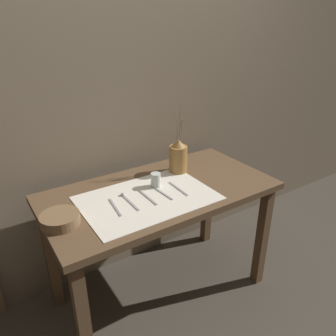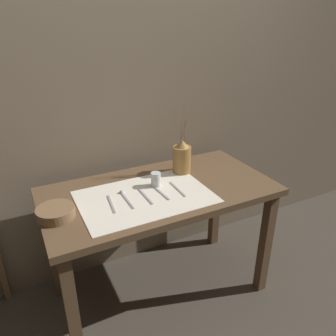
# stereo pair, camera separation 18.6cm
# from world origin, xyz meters

# --- Properties ---
(ground_plane) EXTENTS (12.00, 12.00, 0.00)m
(ground_plane) POSITION_xyz_m (0.00, 0.00, 0.00)
(ground_plane) COLOR #473F35
(stone_wall_back) EXTENTS (7.00, 0.06, 2.40)m
(stone_wall_back) POSITION_xyz_m (0.00, 0.45, 1.20)
(stone_wall_back) COLOR #7A6B56
(stone_wall_back) RESTS_ON ground_plane
(wooden_table) EXTENTS (1.34, 0.69, 0.78)m
(wooden_table) POSITION_xyz_m (0.00, 0.00, 0.67)
(wooden_table) COLOR brown
(wooden_table) RESTS_ON ground_plane
(linen_cloth) EXTENTS (0.72, 0.48, 0.00)m
(linen_cloth) POSITION_xyz_m (-0.11, -0.05, 0.78)
(linen_cloth) COLOR silver
(linen_cloth) RESTS_ON wooden_table
(pitcher_with_flowers) EXTENTS (0.11, 0.11, 0.43)m
(pitcher_with_flowers) POSITION_xyz_m (0.22, 0.14, 0.88)
(pitcher_with_flowers) COLOR olive
(pitcher_with_flowers) RESTS_ON wooden_table
(wooden_bowl) EXTENTS (0.19, 0.19, 0.05)m
(wooden_bowl) POSITION_xyz_m (-0.59, -0.04, 0.80)
(wooden_bowl) COLOR brown
(wooden_bowl) RESTS_ON wooden_table
(glass_tumbler_near) EXTENTS (0.06, 0.06, 0.08)m
(glass_tumbler_near) POSITION_xyz_m (-0.01, 0.04, 0.82)
(glass_tumbler_near) COLOR silver
(glass_tumbler_near) RESTS_ON wooden_table
(fork_inner) EXTENTS (0.03, 0.19, 0.00)m
(fork_inner) POSITION_xyz_m (-0.31, -0.05, 0.78)
(fork_inner) COLOR #939399
(fork_inner) RESTS_ON wooden_table
(spoon_outer) EXTENTS (0.02, 0.20, 0.02)m
(spoon_outer) POSITION_xyz_m (-0.22, 0.01, 0.78)
(spoon_outer) COLOR #939399
(spoon_outer) RESTS_ON wooden_table
(fork_outer) EXTENTS (0.01, 0.19, 0.00)m
(fork_outer) POSITION_xyz_m (-0.11, -0.05, 0.78)
(fork_outer) COLOR #939399
(fork_outer) RESTS_ON wooden_table
(spoon_inner) EXTENTS (0.03, 0.20, 0.02)m
(spoon_inner) POSITION_xyz_m (-0.02, 0.00, 0.78)
(spoon_inner) COLOR #939399
(spoon_inner) RESTS_ON wooden_table
(knife_center) EXTENTS (0.02, 0.19, 0.00)m
(knife_center) POSITION_xyz_m (0.09, -0.06, 0.78)
(knife_center) COLOR #939399
(knife_center) RESTS_ON wooden_table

